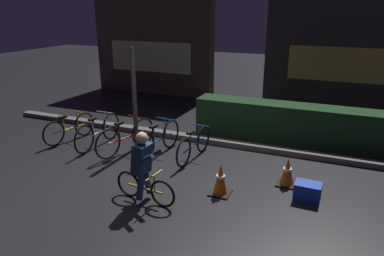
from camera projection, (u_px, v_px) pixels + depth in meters
name	position (u px, v px, depth m)	size (l,w,h in m)	color
ground_plane	(170.00, 181.00, 6.80)	(40.00, 40.00, 0.00)	black
sidewalk_curb	(210.00, 140.00, 8.70)	(12.00, 0.24, 0.12)	#56544F
hedge_row	(292.00, 123.00, 8.69)	(4.80, 0.70, 0.92)	#19381C
storefront_left	(153.00, 36.00, 13.22)	(4.69, 0.54, 4.26)	#42382D
storefront_right	(354.00, 34.00, 11.23)	(5.43, 0.54, 4.73)	#383330
street_post	(135.00, 100.00, 8.01)	(0.10, 0.10, 2.33)	#2D2D33
parked_bike_leftmost	(70.00, 128.00, 8.77)	(0.46, 1.48, 0.70)	black
parked_bike_left_mid	(98.00, 132.00, 8.40)	(0.46, 1.68, 0.78)	black
parked_bike_center_left	(126.00, 137.00, 8.05)	(0.57, 1.64, 0.79)	black
parked_bike_center_right	(159.00, 140.00, 7.88)	(0.46, 1.69, 0.78)	black
parked_bike_right_mid	(194.00, 145.00, 7.69)	(0.46, 1.54, 0.71)	black
traffic_cone_near	(221.00, 179.00, 6.24)	(0.36, 0.36, 0.58)	black
traffic_cone_far	(287.00, 172.00, 6.57)	(0.36, 0.36, 0.54)	black
blue_crate	(308.00, 191.00, 6.10)	(0.44, 0.32, 0.30)	#193DB7
cyclist	(144.00, 167.00, 5.91)	(1.19, 0.56, 1.25)	black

